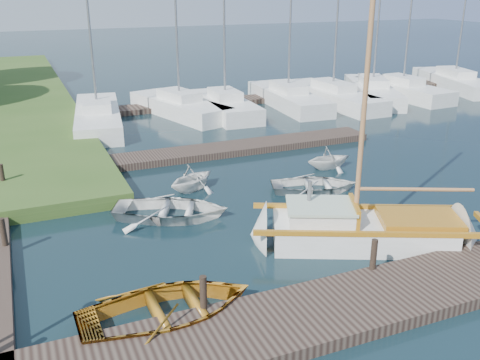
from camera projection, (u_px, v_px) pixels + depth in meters
name	position (u px, v px, depth m)	size (l,w,h in m)	color
ground	(240.00, 215.00, 17.33)	(160.00, 160.00, 0.00)	black
near_dock	(344.00, 307.00, 12.09)	(18.00, 2.20, 0.30)	black
far_dock	(224.00, 150.00, 23.62)	(14.00, 1.60, 0.30)	black
pontoon	(285.00, 97.00, 34.77)	(30.00, 1.60, 0.30)	black
mooring_post_1	(203.00, 293.00, 11.66)	(0.16, 0.16, 0.80)	black
mooring_post_2	(374.00, 254.00, 13.32)	(0.16, 0.16, 0.80)	black
mooring_post_4	(3.00, 232.00, 14.51)	(0.16, 0.16, 0.80)	black
mooring_post_5	(2.00, 175.00, 18.83)	(0.16, 0.16, 0.80)	black
sailboat	(367.00, 232.00, 15.31)	(7.31, 4.78, 9.83)	silver
dinghy	(168.00, 304.00, 11.76)	(2.81, 3.94, 0.82)	#996210
tender_a	(171.00, 207.00, 16.98)	(2.59, 3.63, 0.75)	silver
tender_b	(192.00, 176.00, 19.26)	(1.76, 2.04, 1.07)	silver
tender_c	(314.00, 183.00, 19.21)	(2.20, 3.08, 0.64)	silver
tender_d	(329.00, 156.00, 21.55)	(1.65, 1.91, 1.01)	silver
marina_boat_0	(98.00, 115.00, 28.07)	(3.45, 8.95, 11.80)	silver
marina_boat_1	(180.00, 105.00, 30.32)	(4.20, 7.87, 9.74)	silver
marina_boat_2	(225.00, 104.00, 30.53)	(2.54, 6.98, 10.36)	silver
marina_boat_3	(288.00, 97.00, 32.64)	(2.73, 8.33, 11.20)	silver
marina_boat_4	(333.00, 95.00, 33.21)	(2.41, 8.74, 10.53)	silver
marina_boat_5	(372.00, 90.00, 34.72)	(5.59, 8.90, 11.36)	silver
marina_boat_6	(403.00, 89.00, 35.11)	(2.63, 7.52, 9.67)	silver
marina_boat_7	(455.00, 80.00, 38.08)	(4.41, 9.17, 11.22)	silver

